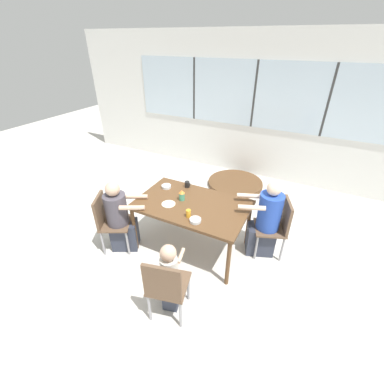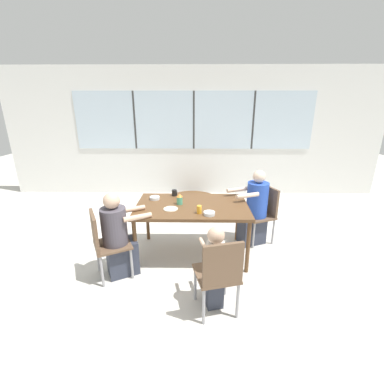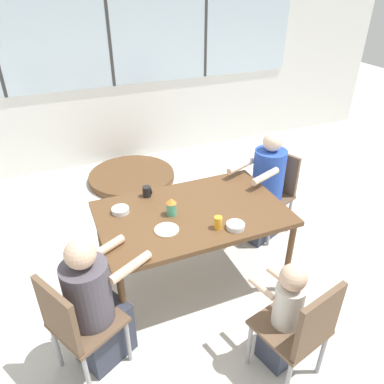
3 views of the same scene
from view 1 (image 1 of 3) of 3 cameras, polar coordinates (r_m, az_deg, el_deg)
name	(u,v)px [view 1 (image 1 of 3)]	position (r m, az deg, el deg)	size (l,w,h in m)	color
ground_plane	(192,245)	(3.87, 0.00, -11.74)	(16.00, 16.00, 0.00)	beige
wall_back_with_windows	(253,108)	(5.50, 13.49, 17.65)	(8.40, 0.08, 2.80)	silver
dining_table	(192,207)	(3.44, 0.00, -3.45)	(1.48, 0.92, 0.74)	brown
chair_for_woman_green_shirt	(108,218)	(3.72, -18.13, -5.57)	(0.54, 0.54, 0.85)	brown
chair_for_man_blue_shirt	(278,223)	(3.63, 18.50, -6.62)	(0.52, 0.52, 0.85)	brown
chair_for_toddler	(166,285)	(2.75, -5.89, -19.94)	(0.48, 0.48, 0.85)	brown
person_woman_green_shirt	(121,220)	(3.69, -15.60, -5.92)	(0.61, 0.51, 1.07)	#333847
person_man_blue_shirt	(265,222)	(3.60, 15.93, -6.52)	(0.62, 0.48, 1.12)	#333847
person_toddler	(170,278)	(2.89, -4.80, -18.49)	(0.26, 0.37, 0.91)	#333847
coffee_mug	(187,184)	(3.76, -1.05, 1.70)	(0.08, 0.07, 0.09)	black
sippy_cup	(182,195)	(3.45, -2.28, -0.68)	(0.08, 0.08, 0.15)	#4CA57F
juice_glass	(188,213)	(3.14, -0.81, -4.78)	(0.06, 0.06, 0.10)	gold
bowl_white_shallow	(166,186)	(3.78, -5.73, 1.24)	(0.14, 0.14, 0.04)	silver
bowl_cereal	(195,220)	(3.08, 0.74, -6.31)	(0.14, 0.14, 0.04)	silver
plate_tortillas	(168,204)	(3.40, -5.25, -2.68)	(0.18, 0.18, 0.01)	beige
folded_table_stack	(235,183)	(5.38, 9.56, 1.92)	(1.12, 1.12, 0.09)	brown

